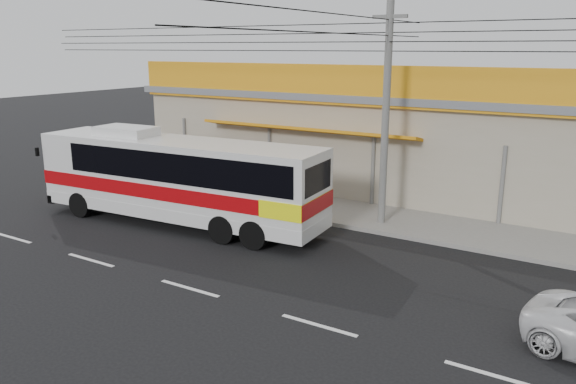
% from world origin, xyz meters
% --- Properties ---
extents(ground, '(120.00, 120.00, 0.00)m').
position_xyz_m(ground, '(0.00, 0.00, 0.00)').
color(ground, black).
rests_on(ground, ground).
extents(sidewalk, '(30.00, 3.20, 0.15)m').
position_xyz_m(sidewalk, '(0.00, 6.00, 0.07)').
color(sidewalk, slate).
rests_on(sidewalk, ground).
extents(lane_markings, '(50.00, 0.12, 0.01)m').
position_xyz_m(lane_markings, '(0.00, -2.50, 0.00)').
color(lane_markings, silver).
rests_on(lane_markings, ground).
extents(storefront_building, '(22.60, 9.20, 5.70)m').
position_xyz_m(storefront_building, '(-0.01, 11.54, 2.30)').
color(storefront_building, '#9D947E').
rests_on(storefront_building, ground).
extents(coach_bus, '(11.42, 3.16, 3.48)m').
position_xyz_m(coach_bus, '(-4.00, 1.75, 1.86)').
color(coach_bus, silver).
rests_on(coach_bus, ground).
extents(motorbike_red, '(2.19, 1.68, 1.11)m').
position_xyz_m(motorbike_red, '(-10.53, 6.62, 0.70)').
color(motorbike_red, maroon).
rests_on(motorbike_red, sidewalk).
extents(motorbike_dark, '(1.83, 0.66, 1.08)m').
position_xyz_m(motorbike_dark, '(-6.14, 6.31, 0.69)').
color(motorbike_dark, black).
rests_on(motorbike_dark, sidewalk).
extents(utility_pole, '(34.00, 14.00, 8.19)m').
position_xyz_m(utility_pole, '(2.31, 5.40, 6.75)').
color(utility_pole, slate).
rests_on(utility_pole, ground).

